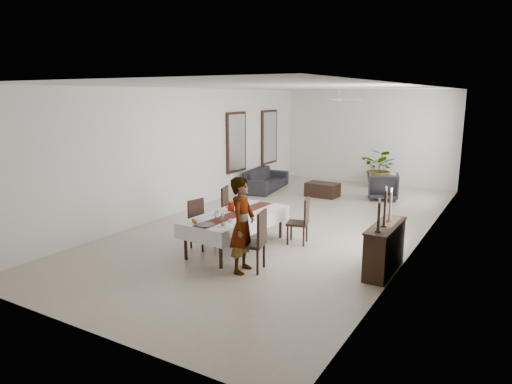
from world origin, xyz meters
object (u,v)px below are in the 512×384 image
object	(u,v)px
dining_table_top	(236,215)
woman	(242,225)
sideboard_body	(385,249)
sofa	(265,179)
red_pitcher	(231,206)

from	to	relation	value
dining_table_top	woman	xyz separation A→B (m)	(0.76, -0.99, 0.16)
woman	sideboard_body	xyz separation A→B (m)	(2.14, 1.23, -0.43)
dining_table_top	woman	distance (m)	1.26
woman	sofa	distance (m)	7.12
dining_table_top	sofa	distance (m)	5.89
dining_table_top	woman	bearing A→B (deg)	-49.95
red_pitcher	dining_table_top	bearing A→B (deg)	-33.35
sofa	dining_table_top	bearing A→B (deg)	-165.33
dining_table_top	sideboard_body	bearing A→B (deg)	7.16
dining_table_top	red_pitcher	world-z (taller)	red_pitcher
sideboard_body	dining_table_top	bearing A→B (deg)	-175.23
woman	sofa	world-z (taller)	woman
woman	sideboard_body	bearing A→B (deg)	-68.98
red_pitcher	sofa	xyz separation A→B (m)	(-2.14, 5.24, -0.47)
woman	sideboard_body	distance (m)	2.50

